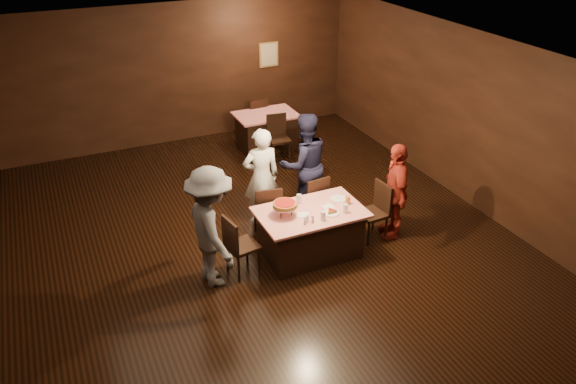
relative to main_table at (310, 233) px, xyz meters
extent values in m
plane|color=black|center=(-0.68, 0.23, -0.39)|extent=(10.00, 10.00, 0.00)
cube|color=silver|center=(-0.68, 0.23, 2.62)|extent=(8.00, 10.00, 0.04)
cube|color=black|center=(-0.68, 5.23, 1.11)|extent=(8.00, 0.04, 3.00)
cube|color=black|center=(3.32, 0.23, 1.11)|extent=(0.04, 10.00, 3.00)
cube|color=tan|center=(1.52, 5.20, 1.31)|extent=(0.46, 0.03, 0.56)
cube|color=beige|center=(1.52, 5.18, 1.31)|extent=(0.38, 0.01, 0.48)
cube|color=red|center=(0.00, 0.00, 0.00)|extent=(1.60, 1.00, 0.77)
cube|color=red|center=(0.95, 4.04, 0.00)|extent=(1.30, 0.90, 0.77)
cube|color=black|center=(-0.40, 0.75, 0.09)|extent=(0.49, 0.49, 0.95)
cube|color=black|center=(0.40, 0.75, 0.09)|extent=(0.46, 0.46, 0.95)
cube|color=black|center=(-1.10, 0.00, 0.09)|extent=(0.49, 0.49, 0.95)
cube|color=black|center=(1.10, 0.00, 0.09)|extent=(0.45, 0.45, 0.95)
cube|color=black|center=(0.95, 3.34, 0.09)|extent=(0.47, 0.47, 0.95)
cube|color=black|center=(0.95, 4.64, 0.09)|extent=(0.43, 0.43, 0.95)
imported|color=white|center=(-0.30, 1.21, 0.46)|extent=(0.65, 0.46, 1.69)
imported|color=#171731|center=(0.48, 1.22, 0.52)|extent=(0.91, 0.72, 1.82)
imported|color=#5E5E63|center=(-1.55, -0.04, 0.52)|extent=(0.74, 1.20, 1.81)
imported|color=maroon|center=(1.47, -0.04, 0.42)|extent=(0.71, 1.02, 1.61)
cylinder|color=black|center=(-0.40, 0.15, 0.46)|extent=(0.01, 0.01, 0.15)
cylinder|color=black|center=(-0.49, 0.00, 0.46)|extent=(0.01, 0.01, 0.15)
cylinder|color=black|center=(-0.31, 0.00, 0.46)|extent=(0.01, 0.01, 0.15)
cylinder|color=silver|center=(-0.40, 0.05, 0.54)|extent=(0.38, 0.38, 0.01)
cylinder|color=#B27233|center=(-0.40, 0.05, 0.57)|extent=(0.35, 0.35, 0.05)
cylinder|color=#A5140C|center=(-0.40, 0.05, 0.60)|extent=(0.30, 0.30, 0.01)
cylinder|color=white|center=(0.25, -0.18, 0.39)|extent=(0.25, 0.25, 0.01)
cylinder|color=#B27233|center=(0.25, -0.18, 0.42)|extent=(0.18, 0.18, 0.04)
cylinder|color=#A5140C|center=(0.25, -0.18, 0.44)|extent=(0.14, 0.14, 0.01)
cylinder|color=white|center=(0.55, 0.15, 0.39)|extent=(0.25, 0.25, 0.01)
cylinder|color=silver|center=(0.05, -0.30, 0.46)|extent=(0.08, 0.08, 0.14)
cylinder|color=silver|center=(0.45, -0.25, 0.46)|extent=(0.08, 0.08, 0.14)
cylinder|color=#BF7F26|center=(0.60, -0.05, 0.46)|extent=(0.08, 0.08, 0.14)
cylinder|color=silver|center=(-0.05, 0.30, 0.46)|extent=(0.08, 0.08, 0.14)
cylinder|color=silver|center=(-0.18, -0.25, 0.43)|extent=(0.04, 0.04, 0.08)
cylinder|color=silver|center=(-0.18, -0.25, 0.47)|extent=(0.05, 0.05, 0.02)
cylinder|color=silver|center=(-0.12, -0.30, 0.43)|extent=(0.04, 0.04, 0.08)
cylinder|color=silver|center=(-0.12, -0.30, 0.47)|extent=(0.05, 0.05, 0.02)
cylinder|color=silver|center=(-0.24, -0.30, 0.43)|extent=(0.04, 0.04, 0.08)
cylinder|color=silver|center=(-0.24, -0.30, 0.47)|extent=(0.05, 0.05, 0.02)
cube|color=white|center=(0.30, 0.00, 0.39)|extent=(0.19, 0.19, 0.01)
cube|color=white|center=(-0.15, -0.05, 0.39)|extent=(0.21, 0.21, 0.01)
camera|label=1|loc=(-3.30, -6.43, 4.65)|focal=35.00mm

